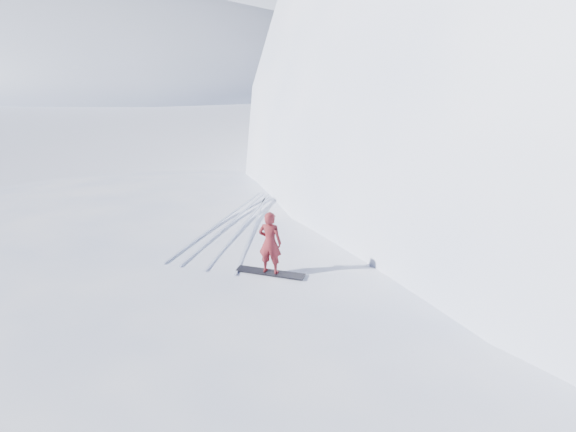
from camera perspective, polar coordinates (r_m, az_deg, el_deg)
name	(u,v)px	position (r m, az deg, el deg)	size (l,w,h in m)	color
ground	(136,398)	(12.75, -16.56, -18.84)	(400.00, 400.00, 0.00)	white
near_ridge	(240,339)	(14.18, -5.32, -13.48)	(36.00, 28.00, 4.80)	white
far_ridge_a	(48,73)	(102.47, -25.07, 14.23)	(120.00, 70.00, 28.00)	white
far_ridge_c	(313,60)	(126.45, 2.85, 16.89)	(140.00, 90.00, 36.00)	white
wind_bumps	(173,343)	(14.33, -12.70, -13.56)	(16.00, 14.40, 1.00)	white
snowboard	(270,273)	(12.18, -1.97, -6.29)	(1.66, 0.31, 0.03)	black
snowboarder	(270,243)	(11.86, -2.02, -2.98)	(0.55, 0.36, 1.51)	maroon
board_tracks	(236,224)	(15.08, -5.81, -0.93)	(2.45, 5.99, 0.04)	silver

